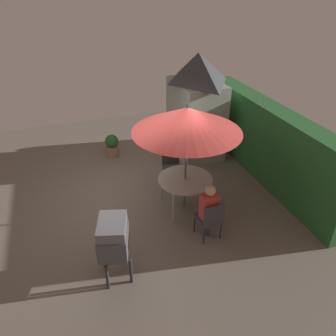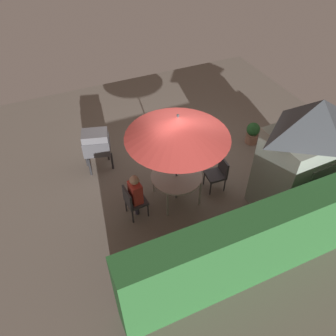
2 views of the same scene
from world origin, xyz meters
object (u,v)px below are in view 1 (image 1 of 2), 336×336
Objects in this scene: bbq_grill at (113,238)px; person_in_red at (209,205)px; chair_far_side at (172,164)px; chair_near_shed at (210,218)px; garden_shed at (196,105)px; patio_umbrella at (187,120)px; patio_table at (185,181)px; potted_plant_by_shed at (112,145)px.

person_in_red is at bearing 100.68° from bbq_grill.
chair_near_shed is at bearing 0.41° from chair_far_side.
bbq_grill is (3.93, -3.21, -0.68)m from garden_shed.
garden_shed reaches higher than person_in_red.
patio_umbrella is at bearing -175.12° from person_in_red.
patio_umbrella reaches higher than bbq_grill.
patio_umbrella is 1.80m from person_in_red.
patio_table is (2.47, -1.29, -0.80)m from garden_shed.
patio_table is 1.38× the size of chair_far_side.
bbq_grill is 1.33× the size of chair_near_shed.
chair_near_shed is at bearing -18.13° from garden_shed.
patio_table is 0.99× the size of person_in_red.
person_in_red is at bearing 4.88° from patio_table.
person_in_red is at bearing -18.64° from garden_shed.
chair_far_side is at bearing -179.76° from person_in_red.
potted_plant_by_shed is (-4.52, 0.78, -0.49)m from bbq_grill.
bbq_grill is 2.06m from chair_near_shed.
patio_table is 0.49× the size of patio_umbrella.
bbq_grill reaches higher than potted_plant_by_shed.
patio_umbrella is (2.47, -1.29, 0.69)m from garden_shed.
person_in_red is at bearing 4.88° from patio_umbrella.
person_in_red reaches higher than potted_plant_by_shed.
patio_table is at bearing -4.17° from chair_far_side.
patio_table is 1.19m from chair_near_shed.
person_in_red reaches higher than chair_far_side.
bbq_grill is 3.30m from chair_far_side.
garden_shed is at bearing 152.41° from patio_table.
chair_near_shed is 2.31m from chair_far_side.
bbq_grill is at bearing -81.71° from chair_near_shed.
garden_shed is 2.40× the size of patio_table.
bbq_grill is at bearing -52.65° from patio_table.
garden_shed is 4.35× the size of potted_plant_by_shed.
person_in_red reaches higher than bbq_grill.
patio_umbrella is at bearing 127.35° from bbq_grill.
bbq_grill is 0.95× the size of person_in_red.
bbq_grill reaches higher than chair_near_shed.
potted_plant_by_shed is (-1.91, -1.22, -0.16)m from chair_far_side.
chair_far_side is at bearing 32.58° from potted_plant_by_shed.
chair_far_side is at bearing 175.83° from patio_table.
patio_umbrella is (0.00, 0.00, 1.49)m from patio_table.
bbq_grill is at bearing -79.32° from person_in_red.
bbq_grill is 1.75× the size of potted_plant_by_shed.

